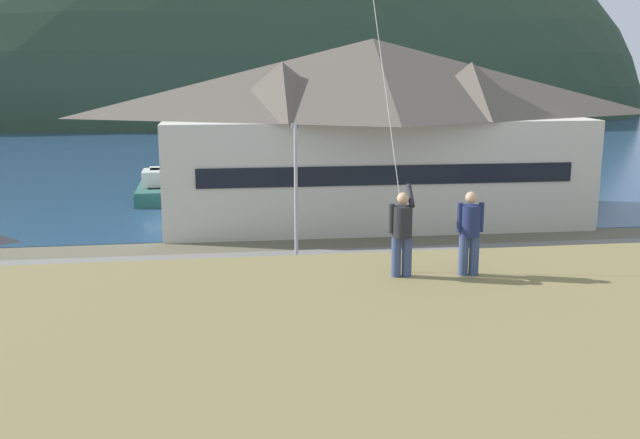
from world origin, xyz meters
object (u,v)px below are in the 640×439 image
at_px(parked_car_back_row_left, 19,342).
at_px(person_companion, 470,231).
at_px(parked_car_mid_row_near, 316,281).
at_px(moored_boat_outer_mooring, 250,178).
at_px(parked_car_front_row_silver, 402,338).
at_px(person_kite_flyer, 402,231).
at_px(parked_car_mid_row_center, 209,328).
at_px(storage_shed_waterside, 280,186).
at_px(wharf_dock, 208,185).
at_px(harbor_lodge, 372,125).
at_px(moored_boat_inner_slip, 161,186).
at_px(moored_boat_wharfside, 157,189).
at_px(parking_light_pole, 296,189).

height_order(parked_car_back_row_left, person_companion, person_companion).
distance_m(parked_car_mid_row_near, person_companion, 15.37).
relative_size(moored_boat_outer_mooring, parked_car_front_row_silver, 1.50).
relative_size(parked_car_front_row_silver, person_kite_flyer, 2.29).
relative_size(parked_car_back_row_left, parked_car_mid_row_center, 0.98).
relative_size(parked_car_front_row_silver, parked_car_back_row_left, 1.01).
xyz_separation_m(storage_shed_waterside, wharf_dock, (-4.61, 12.43, -1.92)).
height_order(harbor_lodge, parked_car_back_row_left, harbor_lodge).
height_order(storage_shed_waterside, person_companion, person_companion).
xyz_separation_m(parked_car_mid_row_near, parked_car_mid_row_center, (-4.27, -4.83, 0.00)).
bearing_deg(moored_boat_inner_slip, parked_car_back_row_left, -93.94).
xyz_separation_m(moored_boat_inner_slip, parked_car_mid_row_center, (3.82, -31.25, 0.34)).
bearing_deg(parked_car_back_row_left, parked_car_mid_row_near, 26.98).
distance_m(parked_car_front_row_silver, parked_car_mid_row_near, 6.83).
distance_m(moored_boat_wharfside, person_kite_flyer, 40.91).
bearing_deg(parked_car_front_row_silver, harbor_lodge, 80.62).
distance_m(harbor_lodge, parked_car_mid_row_center, 23.98).
xyz_separation_m(wharf_dock, parked_car_back_row_left, (-5.60, -33.84, 0.71)).
distance_m(harbor_lodge, wharf_dock, 16.97).
bearing_deg(person_companion, parked_car_mid_row_near, 94.90).
bearing_deg(moored_boat_outer_mooring, parking_light_pole, -87.77).
height_order(harbor_lodge, parked_car_mid_row_near, harbor_lodge).
height_order(parked_car_mid_row_center, person_companion, person_companion).
distance_m(storage_shed_waterside, parked_car_back_row_left, 23.76).
relative_size(moored_boat_wharfside, person_companion, 4.71).
relative_size(wharf_dock, person_companion, 6.77).
bearing_deg(wharf_dock, harbor_lodge, -49.60).
xyz_separation_m(moored_boat_inner_slip, person_companion, (9.32, -40.77, 5.72)).
xyz_separation_m(moored_boat_outer_mooring, person_kite_flyer, (1.18, -43.70, 5.73)).
bearing_deg(parking_light_pole, harbor_lodge, 63.43).
bearing_deg(parked_car_mid_row_center, person_kite_flyer, -66.40).
height_order(wharf_dock, moored_boat_wharfside, moored_boat_wharfside).
bearing_deg(person_companion, moored_boat_outer_mooring, 93.36).
height_order(moored_boat_wharfside, parked_car_mid_row_center, moored_boat_wharfside).
height_order(wharf_dock, parked_car_back_row_left, parked_car_back_row_left).
bearing_deg(person_companion, wharf_dock, 97.82).
bearing_deg(parked_car_mid_row_near, parking_light_pole, 94.81).
bearing_deg(moored_boat_wharfside, moored_boat_outer_mooring, 29.93).
bearing_deg(parked_car_front_row_silver, parked_car_mid_row_center, 164.44).
bearing_deg(parked_car_front_row_silver, person_companion, -95.06).
distance_m(harbor_lodge, moored_boat_outer_mooring, 15.72).
distance_m(wharf_dock, parked_car_mid_row_center, 33.46).
height_order(storage_shed_waterside, parked_car_back_row_left, storage_shed_waterside).
distance_m(wharf_dock, parking_light_pole, 25.01).
bearing_deg(parking_light_pole, moored_boat_inner_slip, 109.24).
relative_size(storage_shed_waterside, parking_light_pole, 0.68).
relative_size(harbor_lodge, parked_car_mid_row_center, 6.23).
bearing_deg(moored_boat_wharfside, person_companion, -76.48).
xyz_separation_m(storage_shed_waterside, parked_car_mid_row_near, (0.06, -16.19, -1.21)).
bearing_deg(parked_car_back_row_left, harbor_lodge, 53.55).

